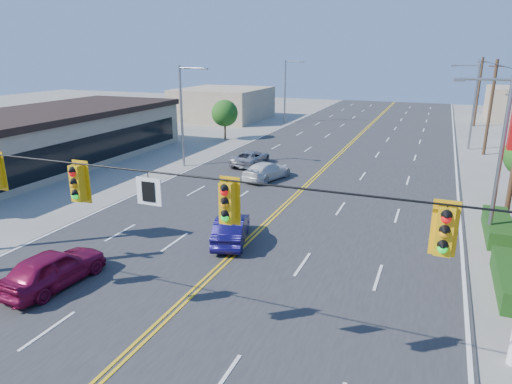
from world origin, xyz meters
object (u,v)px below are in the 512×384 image
at_px(car_magenta, 53,269).
at_px(car_silver, 250,158).
at_px(signal_span, 111,206).
at_px(car_blue, 231,230).
at_px(car_white, 267,172).

distance_m(car_magenta, car_silver, 21.62).
bearing_deg(signal_span, car_magenta, 154.74).
distance_m(car_magenta, car_blue, 8.10).
bearing_deg(car_magenta, car_silver, -84.35).
relative_size(car_magenta, car_silver, 0.99).
distance_m(car_magenta, car_white, 18.16).
bearing_deg(signal_span, car_white, 98.36).
height_order(car_magenta, car_silver, car_magenta).
distance_m(signal_span, car_magenta, 7.15).
relative_size(car_blue, car_white, 0.92).
bearing_deg(signal_span, car_silver, 103.58).
xyz_separation_m(signal_span, car_white, (-3.01, 20.51, -4.25)).
distance_m(car_white, car_silver, 4.57).
height_order(signal_span, car_blue, signal_span).
xyz_separation_m(signal_span, car_silver, (-5.83, 24.11, -4.27)).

